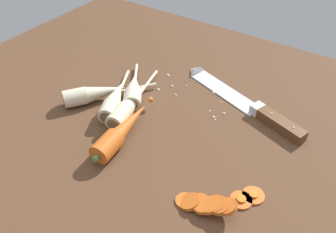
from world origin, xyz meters
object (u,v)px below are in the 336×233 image
at_px(carrot_slice_stray_mid, 241,199).
at_px(parsnip_back, 95,93).
at_px(parsnip_front, 114,100).
at_px(parsnip_mid_left, 129,104).
at_px(whole_carrot, 122,131).
at_px(parsnip_mid_right, 133,89).
at_px(carrot_slice_stack, 206,204).
at_px(carrot_slice_stray_near, 253,195).
at_px(chefs_knife, 237,98).

bearing_deg(carrot_slice_stray_mid, parsnip_back, 170.02).
bearing_deg(carrot_slice_stray_mid, parsnip_front, 167.54).
relative_size(parsnip_mid_left, parsnip_back, 1.21).
height_order(whole_carrot, parsnip_front, whole_carrot).
height_order(parsnip_front, parsnip_mid_right, same).
relative_size(parsnip_back, carrot_slice_stack, 1.85).
bearing_deg(carrot_slice_stray_near, parsnip_mid_right, 162.34).
height_order(parsnip_front, parsnip_mid_left, same).
bearing_deg(parsnip_front, parsnip_mid_left, 10.24).
bearing_deg(parsnip_mid_left, parsnip_back, -171.59).
relative_size(whole_carrot, carrot_slice_stray_near, 5.52).
bearing_deg(chefs_knife, whole_carrot, -119.12).
bearing_deg(carrot_slice_stack, carrot_slice_stray_near, 50.57).
height_order(whole_carrot, parsnip_back, whole_carrot).
bearing_deg(chefs_knife, parsnip_mid_right, -149.70).
height_order(parsnip_mid_right, carrot_slice_stack, parsnip_mid_right).
height_order(parsnip_mid_right, carrot_slice_stray_mid, parsnip_mid_right).
distance_m(parsnip_front, parsnip_back, 0.05).
bearing_deg(parsnip_front, parsnip_mid_right, 79.49).
relative_size(carrot_slice_stack, carrot_slice_stray_mid, 2.69).
xyz_separation_m(whole_carrot, parsnip_front, (-0.08, 0.07, -0.00)).
bearing_deg(parsnip_mid_right, carrot_slice_stray_near, -17.66).
bearing_deg(carrot_slice_stray_near, carrot_slice_stack, -129.43).
height_order(parsnip_mid_left, parsnip_back, same).
xyz_separation_m(parsnip_mid_right, parsnip_back, (-0.06, -0.06, -0.00)).
distance_m(chefs_knife, parsnip_mid_right, 0.24).
distance_m(parsnip_front, carrot_slice_stack, 0.33).
height_order(whole_carrot, parsnip_mid_left, whole_carrot).
height_order(parsnip_mid_right, parsnip_back, same).
height_order(chefs_knife, carrot_slice_stray_mid, chefs_knife).
bearing_deg(parsnip_back, carrot_slice_stack, -18.27).
height_order(parsnip_back, carrot_slice_stray_near, parsnip_back).
distance_m(whole_carrot, parsnip_mid_right, 0.14).
distance_m(whole_carrot, carrot_slice_stack, 0.23).
height_order(parsnip_front, carrot_slice_stack, parsnip_front).
distance_m(whole_carrot, parsnip_mid_left, 0.09).
bearing_deg(parsnip_back, carrot_slice_stray_near, -6.82).
bearing_deg(parsnip_mid_right, carrot_slice_stray_mid, -21.46).
relative_size(whole_carrot, parsnip_mid_right, 1.33).
bearing_deg(parsnip_mid_left, parsnip_front, -169.76).
bearing_deg(carrot_slice_stray_near, parsnip_mid_left, 169.00).
relative_size(parsnip_mid_right, carrot_slice_stack, 1.56).
bearing_deg(whole_carrot, parsnip_mid_left, 118.81).
relative_size(parsnip_front, carrot_slice_stack, 1.80).
distance_m(chefs_knife, carrot_slice_stack, 0.31).
xyz_separation_m(parsnip_front, parsnip_mid_right, (0.01, 0.06, 0.00)).
relative_size(carrot_slice_stray_near, carrot_slice_stray_mid, 1.02).
xyz_separation_m(whole_carrot, parsnip_back, (-0.13, 0.06, -0.00)).
distance_m(chefs_knife, parsnip_mid_left, 0.25).
distance_m(parsnip_mid_right, parsnip_back, 0.09).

